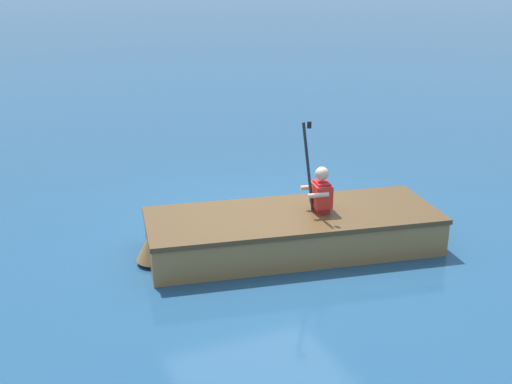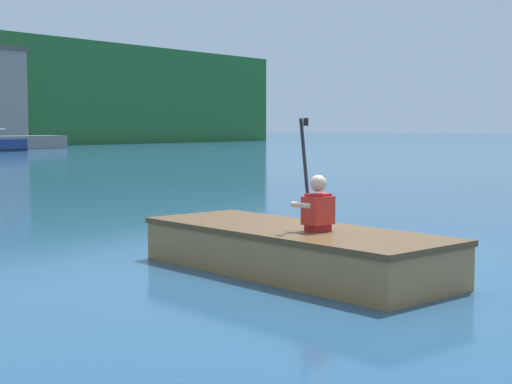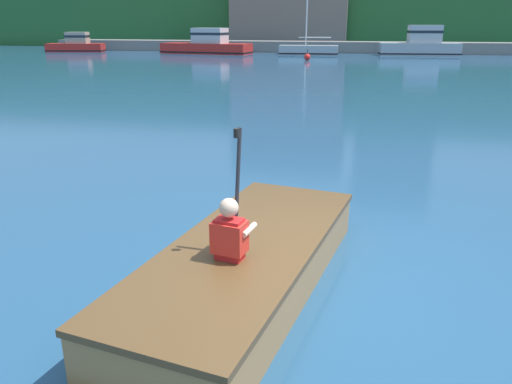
{
  "view_description": "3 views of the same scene",
  "coord_description": "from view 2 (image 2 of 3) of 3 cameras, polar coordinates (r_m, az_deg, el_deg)",
  "views": [
    {
      "loc": [
        -7.27,
        3.34,
        3.38
      ],
      "look_at": [
        -0.72,
        0.47,
        0.83
      ],
      "focal_mm": 45.0,
      "sensor_mm": 36.0,
      "label": 1
    },
    {
      "loc": [
        -7.4,
        -4.75,
        1.54
      ],
      "look_at": [
        -0.72,
        0.47,
        0.83
      ],
      "focal_mm": 55.0,
      "sensor_mm": 36.0,
      "label": 2
    },
    {
      "loc": [
        0.26,
        -4.28,
        2.49
      ],
      "look_at": [
        -0.72,
        0.47,
        0.83
      ],
      "focal_mm": 35.0,
      "sensor_mm": 36.0,
      "label": 3
    }
  ],
  "objects": [
    {
      "name": "ground_plane",
      "position": [
        8.93,
        5.29,
        -5.18
      ],
      "size": [
        300.0,
        300.0,
        0.0
      ],
      "primitive_type": "plane",
      "color": "navy"
    },
    {
      "name": "rowboat_foreground",
      "position": [
        8.32,
        2.47,
        -4.01
      ],
      "size": [
        1.94,
        3.83,
        0.48
      ],
      "color": "#A3703D",
      "rests_on": "ground"
    },
    {
      "name": "person_paddler",
      "position": [
        7.98,
        4.48,
        -1.0
      ],
      "size": [
        0.4,
        0.4,
        1.15
      ],
      "color": "red",
      "rests_on": "rowboat_foreground"
    }
  ]
}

